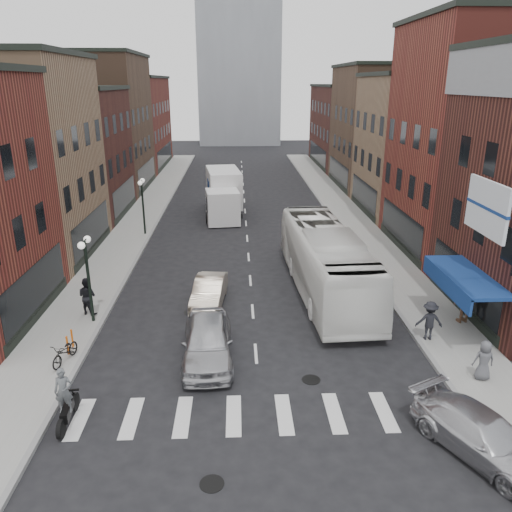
% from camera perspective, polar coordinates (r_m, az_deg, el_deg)
% --- Properties ---
extents(ground, '(160.00, 160.00, 0.00)m').
position_cam_1_polar(ground, '(20.07, 0.10, -12.53)').
color(ground, black).
rests_on(ground, ground).
extents(sidewalk_left, '(3.00, 74.00, 0.15)m').
position_cam_1_polar(sidewalk_left, '(41.18, -13.12, 4.00)').
color(sidewalk_left, gray).
rests_on(sidewalk_left, ground).
extents(sidewalk_right, '(3.00, 74.00, 0.15)m').
position_cam_1_polar(sidewalk_right, '(41.46, 10.68, 4.28)').
color(sidewalk_right, gray).
rests_on(sidewalk_right, ground).
extents(curb_left, '(0.20, 74.00, 0.16)m').
position_cam_1_polar(curb_left, '(40.94, -11.05, 3.95)').
color(curb_left, gray).
rests_on(curb_left, ground).
extents(curb_right, '(0.20, 74.00, 0.16)m').
position_cam_1_polar(curb_right, '(41.18, 8.63, 4.18)').
color(curb_right, gray).
rests_on(curb_right, ground).
extents(crosswalk_stripes, '(12.00, 2.20, 0.01)m').
position_cam_1_polar(crosswalk_stripes, '(17.60, 0.51, -17.68)').
color(crosswalk_stripes, silver).
rests_on(crosswalk_stripes, ground).
extents(bldg_left_mid_a, '(10.30, 10.20, 12.30)m').
position_cam_1_polar(bldg_left_mid_a, '(34.46, -27.16, 9.83)').
color(bldg_left_mid_a, '#947052').
rests_on(bldg_left_mid_a, ground).
extents(bldg_left_mid_b, '(10.30, 10.20, 10.30)m').
position_cam_1_polar(bldg_left_mid_b, '(43.80, -21.68, 10.84)').
color(bldg_left_mid_b, '#441D18').
rests_on(bldg_left_mid_b, ground).
extents(bldg_left_far_a, '(10.30, 12.20, 13.30)m').
position_cam_1_polar(bldg_left_far_a, '(54.11, -18.13, 14.21)').
color(bldg_left_far_a, brown).
rests_on(bldg_left_far_a, ground).
extents(bldg_left_far_b, '(10.30, 16.20, 11.30)m').
position_cam_1_polar(bldg_left_far_b, '(67.75, -14.91, 14.50)').
color(bldg_left_far_b, maroon).
rests_on(bldg_left_far_b, ground).
extents(bldg_right_mid_a, '(10.30, 10.20, 14.30)m').
position_cam_1_polar(bldg_right_mid_a, '(34.95, 25.02, 11.91)').
color(bldg_right_mid_a, maroon).
rests_on(bldg_right_mid_a, ground).
extents(bldg_right_mid_b, '(10.30, 10.20, 11.30)m').
position_cam_1_polar(bldg_right_mid_b, '(44.22, 18.98, 11.88)').
color(bldg_right_mid_b, '#947052').
rests_on(bldg_right_mid_b, ground).
extents(bldg_right_far_a, '(10.30, 12.20, 12.30)m').
position_cam_1_polar(bldg_right_far_a, '(54.54, 14.94, 14.01)').
color(bldg_right_far_a, brown).
rests_on(bldg_right_far_a, ground).
extents(bldg_right_far_b, '(10.30, 16.20, 10.30)m').
position_cam_1_polar(bldg_right_far_b, '(68.10, 11.45, 14.35)').
color(bldg_right_far_b, '#441D18').
rests_on(bldg_right_far_b, ground).
extents(awning_blue, '(1.80, 5.00, 0.78)m').
position_cam_1_polar(awning_blue, '(23.19, 22.46, -2.30)').
color(awning_blue, navy).
rests_on(awning_blue, ground).
extents(billboard_sign, '(1.52, 3.00, 3.70)m').
position_cam_1_polar(billboard_sign, '(20.34, 25.08, 4.83)').
color(billboard_sign, black).
rests_on(billboard_sign, ground).
extents(streetlamp_near, '(0.32, 1.22, 4.11)m').
position_cam_1_polar(streetlamp_near, '(23.38, -18.76, -0.93)').
color(streetlamp_near, black).
rests_on(streetlamp_near, ground).
extents(streetlamp_far, '(0.32, 1.22, 4.11)m').
position_cam_1_polar(streetlamp_far, '(36.49, -12.86, 6.68)').
color(streetlamp_far, black).
rests_on(streetlamp_far, ground).
extents(bike_rack, '(0.08, 0.68, 0.80)m').
position_cam_1_polar(bike_rack, '(22.02, -20.50, -9.16)').
color(bike_rack, '#D8590C').
rests_on(bike_rack, sidewalk_left).
extents(box_truck, '(3.21, 8.62, 3.64)m').
position_cam_1_polar(box_truck, '(41.67, -3.74, 7.08)').
color(box_truck, white).
rests_on(box_truck, ground).
extents(motorcycle_rider, '(0.60, 2.04, 2.08)m').
position_cam_1_polar(motorcycle_rider, '(17.73, -20.98, -14.99)').
color(motorcycle_rider, black).
rests_on(motorcycle_rider, ground).
extents(transit_bus, '(3.56, 12.56, 3.46)m').
position_cam_1_polar(transit_bus, '(26.34, 7.95, -0.54)').
color(transit_bus, white).
rests_on(transit_bus, ground).
extents(sedan_left_near, '(2.17, 5.00, 1.68)m').
position_cam_1_polar(sedan_left_near, '(20.21, -5.57, -9.63)').
color(sedan_left_near, '#B6B7BB').
rests_on(sedan_left_near, ground).
extents(sedan_left_far, '(1.82, 4.20, 1.34)m').
position_cam_1_polar(sedan_left_far, '(25.12, -5.37, -4.03)').
color(sedan_left_far, beige).
rests_on(sedan_left_far, ground).
extents(curb_car, '(3.75, 4.92, 1.33)m').
position_cam_1_polar(curb_car, '(17.11, 24.45, -18.16)').
color(curb_car, silver).
rests_on(curb_car, ground).
extents(parked_bicycle, '(0.98, 1.78, 0.89)m').
position_cam_1_polar(parked_bicycle, '(21.22, -20.98, -10.19)').
color(parked_bicycle, black).
rests_on(parked_bicycle, sidewalk_left).
extents(ped_left_solo, '(1.01, 0.83, 1.81)m').
position_cam_1_polar(ped_left_solo, '(24.84, -18.73, -4.35)').
color(ped_left_solo, black).
rests_on(ped_left_solo, sidewalk_left).
extents(ped_right_a, '(1.17, 0.68, 1.73)m').
position_cam_1_polar(ped_right_a, '(22.55, 19.20, -6.98)').
color(ped_right_a, black).
rests_on(ped_right_a, sidewalk_right).
extents(ped_right_b, '(1.24, 0.78, 1.97)m').
position_cam_1_polar(ped_right_b, '(24.60, 22.81, -4.90)').
color(ped_right_b, '#8F6549').
rests_on(ped_right_b, sidewalk_right).
extents(ped_right_c, '(0.78, 0.54, 1.54)m').
position_cam_1_polar(ped_right_c, '(20.48, 24.60, -10.78)').
color(ped_right_c, '#505157').
rests_on(ped_right_c, sidewalk_right).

